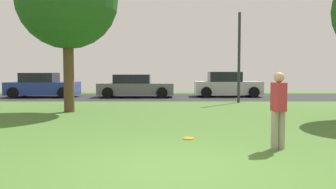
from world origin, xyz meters
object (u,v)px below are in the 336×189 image
(person_walking, at_px, (277,107))
(frisbee_disc, at_px, (188,138))
(street_lamp_post, at_px, (238,58))
(parked_car_silver, at_px, (226,85))
(parked_car_blue, at_px, (41,86))
(parked_car_grey, at_px, (134,87))

(person_walking, bearing_deg, frisbee_disc, 49.98)
(street_lamp_post, bearing_deg, parked_car_silver, 88.78)
(parked_car_blue, distance_m, parked_car_grey, 5.61)
(person_walking, bearing_deg, parked_car_blue, 25.68)
(parked_car_blue, relative_size, parked_car_silver, 1.03)
(parked_car_grey, xyz_separation_m, parked_car_silver, (5.62, 0.48, 0.06))
(person_walking, xyz_separation_m, street_lamp_post, (1.26, 10.70, 1.37))
(person_walking, distance_m, parked_car_grey, 14.96)
(frisbee_disc, height_order, parked_car_grey, parked_car_grey)
(frisbee_disc, height_order, parked_car_silver, parked_car_silver)
(parked_car_silver, relative_size, street_lamp_post, 0.90)
(parked_car_blue, bearing_deg, parked_car_silver, 2.39)
(frisbee_disc, relative_size, parked_car_silver, 0.07)
(person_walking, relative_size, frisbee_disc, 5.93)
(parked_car_blue, relative_size, street_lamp_post, 0.93)
(person_walking, distance_m, parked_car_blue, 17.43)
(person_walking, bearing_deg, parked_car_silver, -14.10)
(parked_car_blue, distance_m, street_lamp_post, 11.84)
(person_walking, bearing_deg, parked_car_grey, 7.70)
(parked_car_silver, height_order, street_lamp_post, street_lamp_post)
(street_lamp_post, bearing_deg, parked_car_grey, 146.66)
(person_walking, relative_size, parked_car_blue, 0.38)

